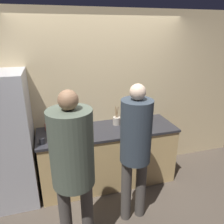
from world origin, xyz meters
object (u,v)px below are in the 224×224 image
(cup_red, at_px, (48,127))
(person_center, at_px, (136,144))
(bottle_clear, at_px, (84,136))
(fruit_bowl, at_px, (139,123))
(cup_black, at_px, (42,141))
(utensil_crock, at_px, (117,120))
(potted_plant, at_px, (147,113))
(bottle_red, at_px, (69,126))
(person_left, at_px, (73,160))
(refrigerator, at_px, (9,141))
(bottle_dark, at_px, (136,127))

(cup_red, bearing_deg, person_center, -45.50)
(bottle_clear, distance_m, cup_red, 0.65)
(fruit_bowl, height_order, cup_black, fruit_bowl)
(utensil_crock, xyz_separation_m, cup_black, (-1.11, -0.31, -0.03))
(cup_red, distance_m, cup_black, 0.41)
(utensil_crock, height_order, potted_plant, utensil_crock)
(fruit_bowl, distance_m, cup_red, 1.37)
(bottle_red, height_order, bottle_clear, bottle_red)
(fruit_bowl, bearing_deg, potted_plant, 35.70)
(person_left, xyz_separation_m, bottle_clear, (0.24, 0.77, -0.15))
(refrigerator, distance_m, cup_red, 0.54)
(refrigerator, xyz_separation_m, bottle_dark, (1.74, -0.17, 0.06))
(refrigerator, relative_size, person_left, 1.00)
(bottle_clear, bearing_deg, cup_black, 174.47)
(bottle_dark, height_order, bottle_clear, bottle_clear)
(fruit_bowl, distance_m, cup_black, 1.44)
(bottle_clear, relative_size, potted_plant, 0.68)
(fruit_bowl, relative_size, utensil_crock, 0.89)
(potted_plant, bearing_deg, bottle_clear, -160.80)
(refrigerator, xyz_separation_m, cup_red, (0.50, 0.20, 0.05))
(fruit_bowl, relative_size, cup_red, 2.62)
(cup_red, height_order, potted_plant, potted_plant)
(utensil_crock, relative_size, bottle_clear, 1.83)
(cup_black, height_order, potted_plant, potted_plant)
(person_left, bearing_deg, bottle_clear, 73.07)
(refrigerator, bearing_deg, person_center, -28.30)
(fruit_bowl, bearing_deg, cup_red, 170.89)
(person_center, distance_m, bottle_dark, 0.69)
(bottle_clear, xyz_separation_m, cup_red, (-0.47, 0.45, -0.01))
(cup_black, bearing_deg, cup_red, 79.06)
(refrigerator, height_order, bottle_dark, refrigerator)
(cup_red, distance_m, potted_plant, 1.56)
(cup_black, bearing_deg, fruit_bowl, 7.22)
(bottle_red, bearing_deg, fruit_bowl, -7.13)
(person_center, xyz_separation_m, cup_black, (-1.05, 0.59, -0.11))
(person_left, distance_m, person_center, 0.79)
(bottle_clear, bearing_deg, person_left, -106.93)
(bottle_red, height_order, potted_plant, potted_plant)
(fruit_bowl, xyz_separation_m, cup_black, (-1.43, -0.18, 0.00))
(bottle_clear, bearing_deg, fruit_bowl, 14.72)
(utensil_crock, relative_size, bottle_red, 1.65)
(refrigerator, height_order, potted_plant, refrigerator)
(person_center, height_order, bottle_red, person_center)
(person_center, relative_size, cup_red, 17.67)
(utensil_crock, bearing_deg, bottle_dark, -54.12)
(person_center, height_order, fruit_bowl, person_center)
(bottle_red, xyz_separation_m, bottle_clear, (0.17, -0.37, -0.01))
(person_left, relative_size, utensil_crock, 6.18)
(bottle_clear, relative_size, cup_red, 1.61)
(bottle_dark, height_order, bottle_red, bottle_red)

